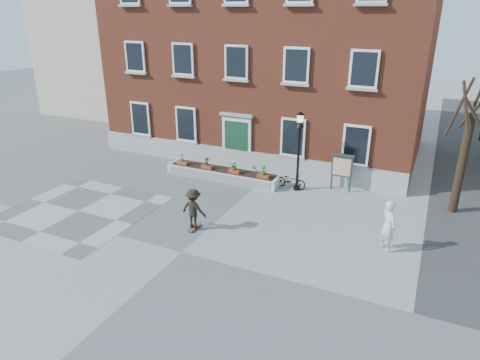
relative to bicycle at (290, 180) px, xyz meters
The scene contains 11 objects.
ground 7.68m from the bicycle, 102.30° to the right, with size 100.00×100.00×0.00m, color gray.
checker_patch 10.03m from the bicycle, 139.61° to the right, with size 6.00×6.00×0.01m, color #545557.
distant_building 24.06m from the bicycle, 147.51° to the left, with size 10.00×12.00×13.00m, color beige.
bicycle is the anchor object (origin of this frame).
bystander 6.60m from the bicycle, 38.92° to the right, with size 0.73×0.48×1.99m, color silver.
brick_building 9.48m from the bicycle, 119.28° to the left, with size 18.40×10.85×12.60m.
planter_assembly 3.64m from the bicycle, behind, with size 6.20×1.12×1.15m.
bare_tree 7.76m from the bicycle, ahead, with size 1.83×1.83×6.16m.
lamp_post 2.16m from the bicycle, 11.35° to the right, with size 0.40×0.40×3.93m.
notice_board 2.58m from the bicycle, 17.18° to the left, with size 1.10×0.16×1.87m.
skateboarder 6.13m from the bicycle, 110.43° to the right, with size 1.10×0.78×1.74m.
Camera 1 is at (7.70, -11.40, 8.30)m, focal length 32.00 mm.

